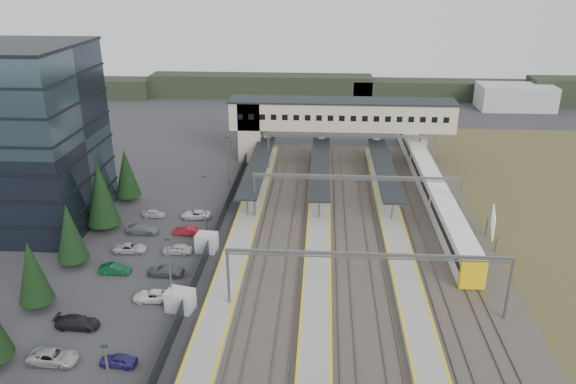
# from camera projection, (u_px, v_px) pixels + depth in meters

# --- Properties ---
(ground) EXTENTS (220.00, 220.00, 0.00)m
(ground) POSITION_uv_depth(u_px,v_px,m) (258.00, 272.00, 65.79)
(ground) COLOR #2B2B2D
(ground) RESTS_ON ground
(conifer_row) EXTENTS (4.42, 49.82, 9.50)m
(conifer_row) POSITION_uv_depth(u_px,v_px,m) (54.00, 244.00, 61.73)
(conifer_row) COLOR black
(conifer_row) RESTS_ON ground
(car_park) EXTENTS (10.52, 44.61, 1.29)m
(car_park) POSITION_uv_depth(u_px,v_px,m) (124.00, 296.00, 59.83)
(car_park) COLOR silver
(car_park) RESTS_ON ground
(lampposts) EXTENTS (0.50, 53.25, 8.07)m
(lampposts) POSITION_uv_depth(u_px,v_px,m) (190.00, 232.00, 65.81)
(lampposts) COLOR slate
(lampposts) RESTS_ON ground
(fence) EXTENTS (0.08, 90.00, 2.00)m
(fence) POSITION_uv_depth(u_px,v_px,m) (211.00, 243.00, 70.43)
(fence) COLOR #26282B
(fence) RESTS_ON ground
(relay_cabin_near) EXTENTS (3.08, 2.53, 2.26)m
(relay_cabin_near) POSITION_uv_depth(u_px,v_px,m) (180.00, 300.00, 58.10)
(relay_cabin_near) COLOR #AAACB0
(relay_cabin_near) RESTS_ON ground
(relay_cabin_far) EXTENTS (2.74, 2.37, 2.31)m
(relay_cabin_far) POSITION_uv_depth(u_px,v_px,m) (207.00, 242.00, 70.25)
(relay_cabin_far) COLOR #AAACB0
(relay_cabin_far) RESTS_ON ground
(rail_corridor) EXTENTS (34.00, 90.00, 0.92)m
(rail_corridor) POSITION_uv_depth(u_px,v_px,m) (337.00, 252.00, 69.74)
(rail_corridor) COLOR #342F28
(rail_corridor) RESTS_ON ground
(canopies) EXTENTS (23.10, 30.00, 3.28)m
(canopies) POSITION_uv_depth(u_px,v_px,m) (321.00, 166.00, 88.89)
(canopies) COLOR black
(canopies) RESTS_ON ground
(footbridge) EXTENTS (40.40, 6.40, 11.20)m
(footbridge) POSITION_uv_depth(u_px,v_px,m) (326.00, 118.00, 101.24)
(footbridge) COLOR beige
(footbridge) RESTS_ON ground
(gantries) EXTENTS (28.40, 62.28, 7.17)m
(gantries) POSITION_uv_depth(u_px,v_px,m) (361.00, 217.00, 65.60)
(gantries) COLOR slate
(gantries) RESTS_ON ground
(train) EXTENTS (2.84, 59.43, 3.58)m
(train) POSITION_uv_depth(u_px,v_px,m) (428.00, 180.00, 88.26)
(train) COLOR silver
(train) RESTS_ON ground
(billboard) EXTENTS (1.43, 5.37, 4.57)m
(billboard) POSITION_uv_depth(u_px,v_px,m) (493.00, 223.00, 71.00)
(billboard) COLOR slate
(billboard) RESTS_ON ground
(treeline_far) EXTENTS (170.00, 19.00, 7.00)m
(treeline_far) POSITION_uv_depth(u_px,v_px,m) (387.00, 90.00, 148.67)
(treeline_far) COLOR black
(treeline_far) RESTS_ON ground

